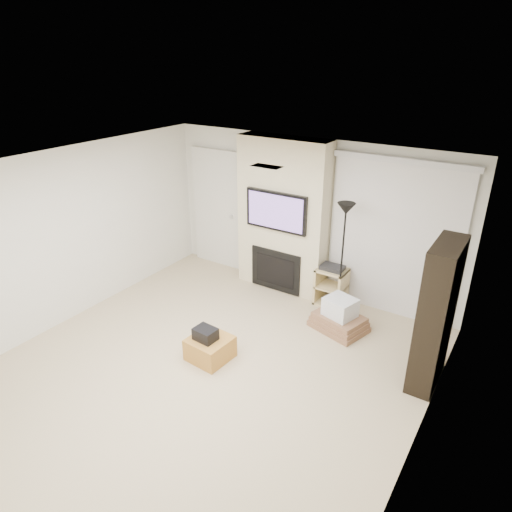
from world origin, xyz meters
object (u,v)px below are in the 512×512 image
Objects in this scene: ottoman at (210,348)px; floor_lamp at (345,228)px; bookshelf at (436,316)px; av_stand at (331,284)px; box_stack at (339,317)px.

ottoman is 2.51m from floor_lamp.
bookshelf reaches higher than floor_lamp.
ottoman is 0.29× the size of floor_lamp.
bookshelf is (1.74, -1.05, 0.55)m from av_stand.
bookshelf is (1.33, -0.45, 0.71)m from box_stack.
ottoman is at bearing -155.98° from bookshelf.
bookshelf is (1.53, -0.88, -0.47)m from floor_lamp.
box_stack is 0.48× the size of bookshelf.
floor_lamp is 1.28m from box_stack.
floor_lamp is at bearing -39.48° from av_stand.
ottoman is at bearing -115.11° from floor_lamp.
ottoman is 2.28m from av_stand.
box_stack is at bearing 53.74° from ottoman.
av_stand is 0.37× the size of bookshelf.
floor_lamp is 2.64× the size of av_stand.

